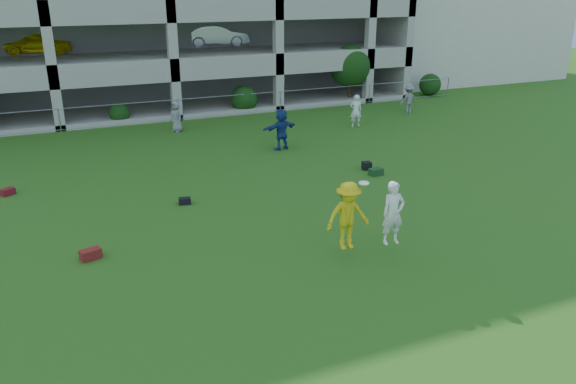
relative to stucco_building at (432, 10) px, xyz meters
name	(u,v)px	position (x,y,z in m)	size (l,w,h in m)	color
ground	(350,279)	(-23.00, -28.00, -5.00)	(100.00, 100.00, 0.00)	#235114
stucco_building	(432,10)	(0.00, 0.00, 0.00)	(16.00, 14.00, 10.00)	beige
bystander_c	(176,117)	(-23.62, -11.34, -4.23)	(0.75, 0.49, 1.54)	gray
bystander_d	(281,129)	(-20.01, -16.37, -4.08)	(1.70, 0.54, 1.83)	navy
bystander_e	(356,111)	(-14.87, -14.05, -4.15)	(0.62, 0.40, 1.69)	white
bystander_f	(408,99)	(-10.47, -12.38, -4.18)	(1.06, 0.61, 1.63)	slate
bag_red_a	(91,254)	(-28.92, -24.21, -4.86)	(0.55, 0.30, 0.28)	#5C0F16
bag_black_b	(185,201)	(-25.61, -21.24, -4.89)	(0.40, 0.25, 0.22)	black
bag_green_c	(376,172)	(-18.02, -21.18, -4.87)	(0.50, 0.35, 0.26)	#14391E
crate_d	(367,166)	(-17.98, -20.40, -4.85)	(0.35, 0.35, 0.30)	black
bag_red_f	(8,192)	(-31.15, -17.91, -4.88)	(0.45, 0.28, 0.24)	#601010
frisbee_contest	(358,215)	(-22.24, -27.00, -3.74)	(2.13, 1.01, 1.88)	gold
parking_garage	(141,0)	(-23.01, -0.30, 1.01)	(30.00, 14.00, 12.00)	#9E998C
fence	(178,110)	(-23.00, -9.00, -4.39)	(36.06, 0.06, 1.20)	gray
shrub_row	(253,85)	(-18.41, -8.30, -3.49)	(34.38, 2.52, 3.50)	#163D11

